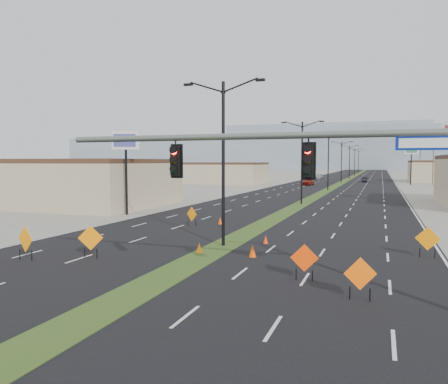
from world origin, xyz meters
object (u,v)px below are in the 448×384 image
(construction_sign_1, at_px, (91,239))
(cone_3, at_px, (220,221))
(streetlight_3, at_px, (341,161))
(pole_sign_east_far, at_px, (411,153))
(construction_sign_5, at_px, (428,240))
(streetlight_4, at_px, (349,161))
(streetlight_0, at_px, (223,158))
(car_far, at_px, (318,177))
(streetlight_5, at_px, (355,161))
(construction_sign_0, at_px, (25,240))
(construction_sign_4, at_px, (360,275))
(cone_1, at_px, (199,248))
(cone_2, at_px, (266,240))
(signal_mast, at_px, (365,174))
(streetlight_1, at_px, (302,160))
(streetlight_6, at_px, (358,161))
(car_left, at_px, (308,182))
(pole_sign_west, at_px, (126,148))
(streetlight_2, at_px, (328,160))
(construction_sign_2, at_px, (192,215))
(cone_0, at_px, (253,251))
(car_mid, at_px, (364,180))
(construction_sign_3, at_px, (304,259))

(construction_sign_1, distance_m, cone_3, 14.48)
(streetlight_3, xyz_separation_m, pole_sign_east_far, (15.34, -3.23, 1.69))
(construction_sign_5, bearing_deg, streetlight_4, 102.35)
(streetlight_0, xyz_separation_m, pole_sign_east_far, (15.34, 80.77, 1.69))
(streetlight_4, distance_m, car_far, 12.75)
(streetlight_5, height_order, construction_sign_0, streetlight_5)
(streetlight_5, height_order, construction_sign_4, streetlight_5)
(construction_sign_0, distance_m, construction_sign_5, 21.41)
(cone_1, height_order, cone_2, cone_1)
(streetlight_5, bearing_deg, streetlight_4, -90.00)
(signal_mast, distance_m, construction_sign_4, 4.22)
(streetlight_1, relative_size, streetlight_6, 1.00)
(car_left, bearing_deg, streetlight_5, 87.20)
(construction_sign_0, distance_m, pole_sign_west, 20.69)
(streetlight_1, bearing_deg, construction_sign_4, -76.93)
(streetlight_2, relative_size, car_far, 1.76)
(streetlight_4, relative_size, construction_sign_5, 5.88)
(car_left, distance_m, construction_sign_4, 81.04)
(streetlight_2, height_order, construction_sign_2, streetlight_2)
(streetlight_2, relative_size, construction_sign_2, 6.53)
(streetlight_4, xyz_separation_m, cone_1, (-0.55, -114.47, -5.12))
(streetlight_6, distance_m, pole_sign_west, 156.84)
(construction_sign_2, distance_m, pole_sign_east_far, 76.72)
(streetlight_0, height_order, streetlight_2, same)
(streetlight_1, distance_m, streetlight_5, 112.00)
(construction_sign_2, height_order, construction_sign_4, construction_sign_4)
(streetlight_1, xyz_separation_m, streetlight_2, (0.00, 28.00, 0.00))
(construction_sign_1, relative_size, construction_sign_4, 1.08)
(cone_2, xyz_separation_m, pole_sign_west, (-16.63, 10.19, 6.29))
(streetlight_1, bearing_deg, construction_sign_2, -104.25)
(cone_0, distance_m, cone_2, 4.06)
(signal_mast, distance_m, streetlight_3, 94.39)
(construction_sign_4, xyz_separation_m, construction_sign_5, (3.09, 8.79, 0.03))
(cone_1, bearing_deg, streetlight_5, 89.78)
(streetlight_1, xyz_separation_m, cone_0, (2.57, -30.41, -5.08))
(signal_mast, xyz_separation_m, pole_sign_west, (-22.92, 21.83, 1.76))
(car_mid, height_order, pole_sign_east_far, pole_sign_east_far)
(car_far, height_order, construction_sign_0, construction_sign_0)
(streetlight_2, xyz_separation_m, streetlight_4, (0.00, 56.00, 0.00))
(cone_1, bearing_deg, construction_sign_1, -147.76)
(cone_0, xyz_separation_m, cone_1, (-3.12, -0.06, -0.04))
(cone_2, bearing_deg, streetlight_4, 91.18)
(car_left, bearing_deg, construction_sign_3, -79.08)
(construction_sign_3, relative_size, pole_sign_east_far, 0.18)
(streetlight_2, xyz_separation_m, construction_sign_1, (-5.55, -61.62, -4.36))
(streetlight_4, distance_m, pole_sign_west, 101.20)
(construction_sign_1, bearing_deg, construction_sign_2, 67.04)
(streetlight_4, distance_m, streetlight_5, 28.00)
(signal_mast, bearing_deg, streetlight_3, 95.20)
(streetlight_4, relative_size, construction_sign_2, 6.53)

